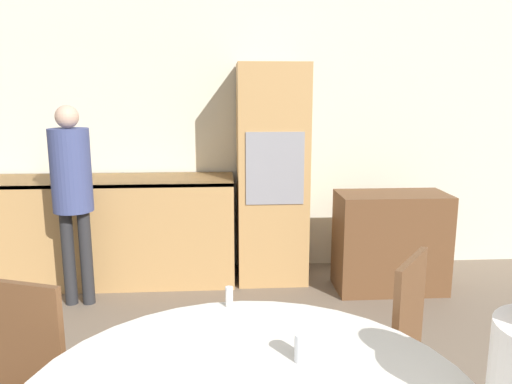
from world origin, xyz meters
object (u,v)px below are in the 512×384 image
object	(u,v)px
chair_far_right	(387,347)
cup	(304,348)
oven_unit	(272,174)
sideboard	(390,242)
person_standing	(72,184)

from	to	relation	value
chair_far_right	cup	distance (m)	0.75
oven_unit	chair_far_right	world-z (taller)	oven_unit
sideboard	chair_far_right	distance (m)	2.04
sideboard	person_standing	world-z (taller)	person_standing
person_standing	oven_unit	bearing A→B (deg)	17.49
chair_far_right	person_standing	xyz separation A→B (m)	(-1.89, 1.79, 0.44)
chair_far_right	person_standing	distance (m)	2.64
person_standing	cup	bearing A→B (deg)	-58.28
oven_unit	cup	bearing A→B (deg)	-93.21
sideboard	oven_unit	bearing A→B (deg)	159.63
person_standing	cup	size ratio (longest dim) A/B	15.73
sideboard	chair_far_right	world-z (taller)	chair_far_right
sideboard	person_standing	distance (m)	2.62
sideboard	person_standing	bearing A→B (deg)	-176.98
person_standing	cup	world-z (taller)	person_standing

